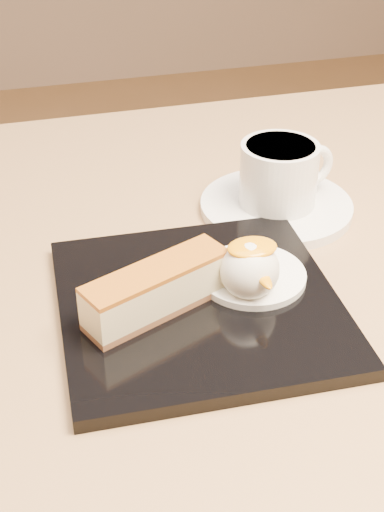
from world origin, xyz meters
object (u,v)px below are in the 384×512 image
object	(u,v)px
table	(195,421)
ice_cream_scoop	(249,270)
coffee_cup	(280,173)
cheesecake	(157,289)
saucer	(276,206)
dessert_plate	(199,304)

from	to	relation	value
table	ice_cream_scoop	world-z (taller)	ice_cream_scoop
ice_cream_scoop	coffee_cup	xyz separation A→B (m)	(0.08, 0.14, 0.01)
cheesecake	ice_cream_scoop	size ratio (longest dim) A/B	2.60
table	saucer	bearing A→B (deg)	43.45
table	cheesecake	distance (m)	0.19
table	coffee_cup	distance (m)	0.25
dessert_plate	cheesecake	xyz separation A→B (m)	(-0.04, -0.00, 0.03)
dessert_plate	ice_cream_scoop	size ratio (longest dim) A/B	4.62
saucer	cheesecake	bearing A→B (deg)	-137.95
coffee_cup	saucer	bearing A→B (deg)	180.00
cheesecake	coffee_cup	xyz separation A→B (m)	(0.15, 0.14, 0.01)
saucer	coffee_cup	distance (m)	0.04
ice_cream_scoop	saucer	world-z (taller)	ice_cream_scoop
saucer	coffee_cup	world-z (taller)	coffee_cup
ice_cream_scoop	cheesecake	bearing A→B (deg)	-180.00
table	ice_cream_scoop	bearing A→B (deg)	-41.32
cheesecake	table	bearing A→B (deg)	14.82
table	coffee_cup	bearing A→B (deg)	43.08
saucer	dessert_plate	bearing A→B (deg)	-131.59
dessert_plate	ice_cream_scoop	bearing A→B (deg)	-7.13
table	coffee_cup	xyz separation A→B (m)	(0.12, 0.11, 0.20)
cheesecake	saucer	world-z (taller)	cheesecake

